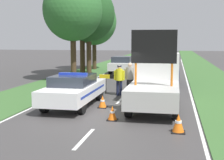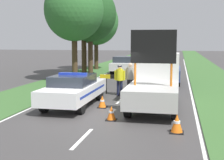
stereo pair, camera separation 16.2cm
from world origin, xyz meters
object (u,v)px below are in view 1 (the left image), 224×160
work_truck (156,81)px  traffic_cone_near_truck (138,87)px  road_barrier (131,78)px  roadside_tree_mid_left (82,1)px  queued_car_van_white (122,64)px  traffic_cone_near_police (103,102)px  roadside_tree_near_right (73,10)px  police_car (74,89)px  traffic_cone_behind_barrier (99,86)px  pedestrian_civilian (130,76)px  police_officer (119,77)px  roadside_tree_near_left (94,22)px  roadside_tree_mid_right (89,14)px  traffic_cone_centre_front (112,113)px  traffic_cone_lane_edge (178,123)px  queued_car_hatch_blue (165,72)px

work_truck → traffic_cone_near_truck: work_truck is taller
road_barrier → roadside_tree_mid_left: (-5.40, 8.65, 5.31)m
traffic_cone_near_truck → queued_car_van_white: bearing=104.6°
traffic_cone_near_police → roadside_tree_near_right: 10.75m
police_car → traffic_cone_behind_barrier: size_ratio=8.85×
work_truck → pedestrian_civilian: (-1.54, 2.61, -0.12)m
road_barrier → police_officer: bearing=-146.3°
roadside_tree_near_left → roadside_tree_mid_left: (0.39, -5.47, 1.35)m
queued_car_van_white → roadside_tree_near_right: roadside_tree_near_right is taller
roadside_tree_mid_right → work_truck: bearing=-60.9°
road_barrier → traffic_cone_behind_barrier: bearing=152.0°
traffic_cone_centre_front → traffic_cone_behind_barrier: size_ratio=0.98×
road_barrier → traffic_cone_lane_edge: size_ratio=5.73×
traffic_cone_near_police → queued_car_van_white: 14.51m
traffic_cone_behind_barrier → queued_car_hatch_blue: size_ratio=0.13×
traffic_cone_behind_barrier → traffic_cone_lane_edge: traffic_cone_lane_edge is taller
traffic_cone_near_truck → police_car: bearing=-118.7°
work_truck → traffic_cone_centre_front: 3.25m
work_truck → traffic_cone_near_truck: bearing=-71.9°
police_officer → traffic_cone_near_police: (-0.18, -3.22, -0.71)m
queued_car_van_white → road_barrier: bearing=102.2°
traffic_cone_centre_front → roadside_tree_near_right: 12.78m
police_officer → queued_car_van_white: police_officer is taller
traffic_cone_near_police → roadside_tree_near_right: size_ratio=0.07×
roadside_tree_mid_left → roadside_tree_near_left: bearing=94.1°
police_officer → queued_car_hatch_blue: police_officer is taller
police_officer → traffic_cone_lane_edge: 7.13m
traffic_cone_near_truck → roadside_tree_mid_right: (-5.00, 7.48, 4.78)m
queued_car_hatch_blue → roadside_tree_mid_left: size_ratio=0.48×
queued_car_van_white → roadside_tree_near_left: 6.30m
queued_car_van_white → roadside_tree_mid_left: 6.56m
pedestrian_civilian → roadside_tree_mid_right: roadside_tree_mid_right is taller
queued_car_hatch_blue → roadside_tree_mid_right: size_ratio=0.57×
traffic_cone_near_police → traffic_cone_near_truck: 4.60m
traffic_cone_centre_front → traffic_cone_near_police: bearing=112.7°
traffic_cone_lane_edge → queued_car_hatch_blue: size_ratio=0.15×
traffic_cone_centre_front → road_barrier: bearing=91.1°
road_barrier → roadside_tree_near_right: size_ratio=0.48×
traffic_cone_lane_edge → queued_car_hatch_blue: queued_car_hatch_blue is taller
work_truck → traffic_cone_behind_barrier: 5.37m
police_officer → work_truck: bearing=142.0°
traffic_cone_lane_edge → roadside_tree_mid_left: (-7.91, 15.48, 5.90)m
traffic_cone_near_truck → traffic_cone_lane_edge: (2.25, -7.66, -0.01)m
roadside_tree_mid_right → roadside_tree_near_right: bearing=-94.1°
police_car → queued_car_hatch_blue: police_car is taller
work_truck → roadside_tree_mid_right: 13.45m
police_car → roadside_tree_mid_right: roadside_tree_mid_right is taller
traffic_cone_centre_front → traffic_cone_near_truck: traffic_cone_near_truck is taller
traffic_cone_lane_edge → work_truck: bearing=104.2°
work_truck → roadside_tree_near_left: (-7.32, 17.04, 3.70)m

